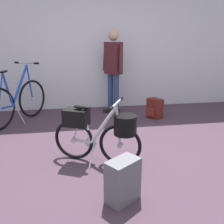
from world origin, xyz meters
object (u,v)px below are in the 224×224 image
Objects in this scene: folding_bike_foreground at (100,130)px; backpack_on_floor at (122,181)px; visitor_near_wall at (113,67)px; display_bike_left at (17,101)px; handbag_on_floor at (155,109)px.

folding_bike_foreground is 2.48× the size of backpack_on_floor.
folding_bike_foreground is 2.19m from visitor_near_wall.
backpack_on_floor is at bearing -80.87° from folding_bike_foreground.
visitor_near_wall is 2.93m from backpack_on_floor.
visitor_near_wall is at bearing 12.25° from display_bike_left.
visitor_near_wall is 4.37× the size of handbag_on_floor.
display_bike_left is at bearing 177.27° from handbag_on_floor.
folding_bike_foreground is 0.62× the size of visitor_near_wall.
handbag_on_floor is at bearing -35.46° from visitor_near_wall.
folding_bike_foreground is 2.69× the size of handbag_on_floor.
backpack_on_floor reaches higher than handbag_on_floor.
display_bike_left is 0.81× the size of visitor_near_wall.
backpack_on_floor is 2.55m from handbag_on_floor.
handbag_on_floor is at bearing 52.34° from folding_bike_foreground.
visitor_near_wall is (0.50, 2.07, 0.51)m from folding_bike_foreground.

